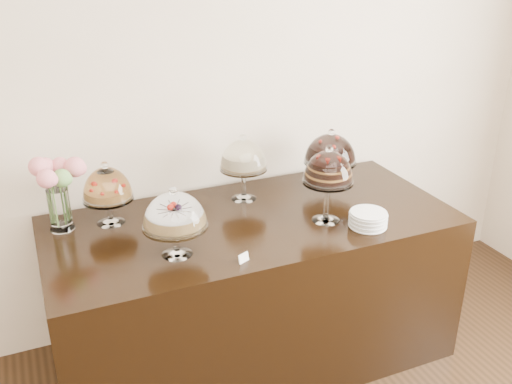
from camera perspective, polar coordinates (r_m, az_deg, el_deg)
name	(u,v)px	position (r m, az deg, el deg)	size (l,w,h in m)	color
wall_back	(178,91)	(3.30, -7.79, 9.99)	(5.00, 0.04, 3.00)	beige
display_counter	(253,289)	(3.31, -0.34, -9.68)	(2.20, 1.00, 0.90)	black
cake_stand_sugar_sponge	(175,214)	(2.68, -8.15, -2.15)	(0.31, 0.31, 0.35)	white
cake_stand_choco_layer	(328,170)	(2.98, 7.25, 2.18)	(0.27, 0.27, 0.43)	white
cake_stand_cheesecake	(243,158)	(3.23, -1.27, 3.45)	(0.27, 0.27, 0.39)	white
cake_stand_dark_choco	(330,151)	(3.43, 7.45, 4.09)	(0.32, 0.32, 0.37)	white
cake_stand_fruit_tart	(107,187)	(3.06, -14.67, 0.51)	(0.26, 0.26, 0.35)	white
flower_vase	(57,184)	(3.04, -19.28, 0.76)	(0.27, 0.26, 0.40)	white
plate_stack	(368,219)	(3.05, 11.14, -2.69)	(0.20, 0.20, 0.08)	white
price_card_left	(244,258)	(2.68, -1.25, -6.60)	(0.06, 0.01, 0.04)	white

